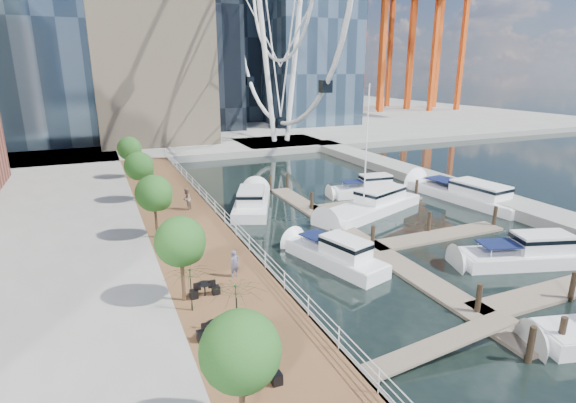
{
  "coord_description": "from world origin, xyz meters",
  "views": [
    {
      "loc": [
        -14.81,
        -17.59,
        12.69
      ],
      "look_at": [
        -1.82,
        12.39,
        3.0
      ],
      "focal_mm": 28.0,
      "sensor_mm": 36.0,
      "label": 1
    }
  ],
  "objects": [
    {
      "name": "pedestrian_near",
      "position": [
        -8.13,
        5.62,
        1.81
      ],
      "size": [
        0.67,
        0.52,
        1.63
      ],
      "primitive_type": "imported",
      "rotation": [
        0.0,
        0.0,
        0.25
      ],
      "color": "#50506A",
      "rests_on": "boardwalk"
    },
    {
      "name": "seawall",
      "position": [
        -6.0,
        15.0,
        0.5
      ],
      "size": [
        0.25,
        60.0,
        1.0
      ],
      "primitive_type": "cube",
      "color": "#595954",
      "rests_on": "ground"
    },
    {
      "name": "floating_docks",
      "position": [
        7.97,
        9.98,
        0.49
      ],
      "size": [
        16.0,
        34.0,
        2.6
      ],
      "color": "#6D6051",
      "rests_on": "ground"
    },
    {
      "name": "yacht_foreground",
      "position": [
        10.98,
        1.65,
        0.0
      ],
      "size": [
        10.06,
        5.38,
        2.15
      ],
      "primitive_type": null,
      "rotation": [
        0.0,
        0.0,
        1.27
      ],
      "color": "silver",
      "rests_on": "ground"
    },
    {
      "name": "railing",
      "position": [
        -6.1,
        15.0,
        1.52
      ],
      "size": [
        0.1,
        60.0,
        1.05
      ],
      "primitive_type": null,
      "color": "white",
      "rests_on": "boardwalk"
    },
    {
      "name": "pedestrian_far",
      "position": [
        -9.86,
        28.06,
        1.98
      ],
      "size": [
        1.25,
        0.87,
        1.97
      ],
      "primitive_type": "imported",
      "rotation": [
        0.0,
        0.0,
        2.76
      ],
      "color": "#2E353A",
      "rests_on": "boardwalk"
    },
    {
      "name": "breakwater",
      "position": [
        20.0,
        20.0,
        0.5
      ],
      "size": [
        4.0,
        60.0,
        1.0
      ],
      "primitive_type": "cube",
      "color": "gray",
      "rests_on": "ground"
    },
    {
      "name": "ground",
      "position": [
        0.0,
        0.0,
        0.0
      ],
      "size": [
        520.0,
        520.0,
        0.0
      ],
      "primitive_type": "plane",
      "color": "black",
      "rests_on": "ground"
    },
    {
      "name": "street_trees",
      "position": [
        -11.4,
        14.0,
        4.29
      ],
      "size": [
        2.6,
        42.6,
        4.6
      ],
      "color": "#3F2B1C",
      "rests_on": "ground"
    },
    {
      "name": "port_cranes",
      "position": [
        67.67,
        95.67,
        20.0
      ],
      "size": [
        40.0,
        52.0,
        38.0
      ],
      "color": "#D84C14",
      "rests_on": "ground"
    },
    {
      "name": "pedestrian_mid",
      "position": [
        -8.12,
        19.77,
        1.96
      ],
      "size": [
        1.12,
        1.18,
        1.93
      ],
      "primitive_type": "imported",
      "rotation": [
        0.0,
        0.0,
        -2.15
      ],
      "color": "gray",
      "rests_on": "boardwalk"
    },
    {
      "name": "moored_yachts",
      "position": [
        8.01,
        14.43,
        0.0
      ],
      "size": [
        26.45,
        35.29,
        11.5
      ],
      "color": "white",
      "rests_on": "ground"
    },
    {
      "name": "cafe_seating",
      "position": [
        -10.11,
        -2.12,
        2.22
      ],
      "size": [
        4.94,
        15.06,
        2.52
      ],
      "color": "#0D321A",
      "rests_on": "ground"
    },
    {
      "name": "land_far",
      "position": [
        0.0,
        102.0,
        0.5
      ],
      "size": [
        200.0,
        114.0,
        1.0
      ],
      "primitive_type": "cube",
      "color": "gray",
      "rests_on": "ground"
    },
    {
      "name": "cafe_tables",
      "position": [
        -10.4,
        -2.0,
        1.37
      ],
      "size": [
        2.5,
        13.7,
        0.74
      ],
      "color": "black",
      "rests_on": "ground"
    },
    {
      "name": "boardwalk",
      "position": [
        -9.0,
        15.0,
        0.5
      ],
      "size": [
        6.0,
        60.0,
        1.0
      ],
      "primitive_type": "cube",
      "color": "brown",
      "rests_on": "ground"
    },
    {
      "name": "pier",
      "position": [
        14.0,
        52.0,
        0.5
      ],
      "size": [
        14.0,
        12.0,
        1.0
      ],
      "primitive_type": "cube",
      "color": "gray",
      "rests_on": "ground"
    }
  ]
}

